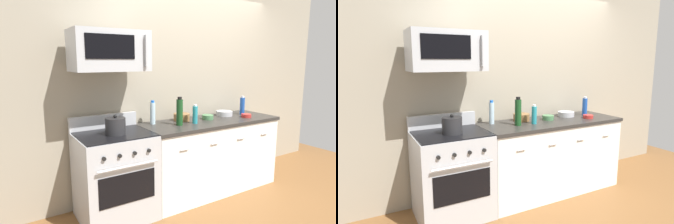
{
  "view_description": "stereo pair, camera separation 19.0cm",
  "coord_description": "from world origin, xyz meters",
  "views": [
    {
      "loc": [
        -2.33,
        -2.72,
        1.65
      ],
      "look_at": [
        -0.67,
        -0.05,
        1.09
      ],
      "focal_mm": 30.76,
      "sensor_mm": 36.0,
      "label": 1
    },
    {
      "loc": [
        -2.17,
        -2.81,
        1.65
      ],
      "look_at": [
        -0.67,
        -0.05,
        1.09
      ],
      "focal_mm": 30.76,
      "sensor_mm": 36.0,
      "label": 2
    }
  ],
  "objects": [
    {
      "name": "ground_plane",
      "position": [
        0.0,
        0.0,
        0.0
      ],
      "size": [
        5.91,
        5.91,
        0.0
      ],
      "primitive_type": "plane",
      "color": "brown"
    },
    {
      "name": "back_wall",
      "position": [
        0.0,
        0.41,
        1.35
      ],
      "size": [
        4.92,
        0.1,
        2.7
      ],
      "primitive_type": "cube",
      "color": "#9E937F",
      "rests_on": "ground_plane"
    },
    {
      "name": "counter_unit",
      "position": [
        0.0,
        -0.0,
        0.46
      ],
      "size": [
        1.83,
        0.66,
        0.92
      ],
      "color": "white",
      "rests_on": "ground_plane"
    },
    {
      "name": "range_oven",
      "position": [
        -1.29,
        0.0,
        0.47
      ],
      "size": [
        0.76,
        0.69,
        1.07
      ],
      "color": "#B7BABF",
      "rests_on": "ground_plane"
    },
    {
      "name": "microwave",
      "position": [
        -1.29,
        0.05,
        1.75
      ],
      "size": [
        0.74,
        0.44,
        0.4
      ],
      "color": "#B7BABF"
    },
    {
      "name": "bottle_dish_soap",
      "position": [
        -0.29,
        -0.06,
        1.03
      ],
      "size": [
        0.06,
        0.06,
        0.23
      ],
      "color": "teal",
      "rests_on": "countertop_slab"
    },
    {
      "name": "bottle_wine_green",
      "position": [
        -0.5,
        -0.04,
        1.08
      ],
      "size": [
        0.08,
        0.08,
        0.33
      ],
      "color": "#19471E",
      "rests_on": "countertop_slab"
    },
    {
      "name": "bottle_water_clear",
      "position": [
        -0.73,
        0.18,
        1.05
      ],
      "size": [
        0.06,
        0.06,
        0.28
      ],
      "color": "silver",
      "rests_on": "countertop_slab"
    },
    {
      "name": "bottle_soda_blue",
      "position": [
        0.62,
        0.07,
        1.04
      ],
      "size": [
        0.07,
        0.07,
        0.26
      ],
      "color": "#1E4CA5",
      "rests_on": "countertop_slab"
    },
    {
      "name": "bowl_green_glaze",
      "position": [
        -0.01,
        0.06,
        0.95
      ],
      "size": [
        0.15,
        0.15,
        0.06
      ],
      "color": "#477A4C",
      "rests_on": "countertop_slab"
    },
    {
      "name": "bowl_red_small",
      "position": [
        0.51,
        -0.11,
        0.94
      ],
      "size": [
        0.13,
        0.13,
        0.04
      ],
      "color": "#B72D28",
      "rests_on": "countertop_slab"
    },
    {
      "name": "bowl_steel_prep",
      "position": [
        0.35,
        0.13,
        0.95
      ],
      "size": [
        0.22,
        0.22,
        0.06
      ],
      "color": "#B2B5BA",
      "rests_on": "countertop_slab"
    },
    {
      "name": "bowl_wooden_salad",
      "position": [
        -0.33,
        0.16,
        0.97
      ],
      "size": [
        0.2,
        0.2,
        0.09
      ],
      "color": "brown",
      "rests_on": "countertop_slab"
    },
    {
      "name": "stockpot",
      "position": [
        -1.29,
        -0.05,
        1.01
      ],
      "size": [
        0.21,
        0.21,
        0.2
      ],
      "color": "#262628",
      "rests_on": "range_oven"
    }
  ]
}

